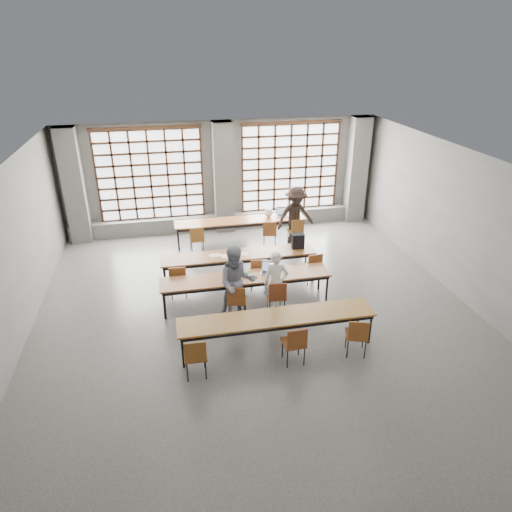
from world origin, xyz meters
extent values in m
plane|color=#4D4D4B|center=(0.00, 0.00, 0.00)|extent=(11.00, 11.00, 0.00)
plane|color=silver|center=(0.00, 0.00, 3.50)|extent=(11.00, 11.00, 0.00)
plane|color=#5C5C5A|center=(0.00, 5.50, 1.75)|extent=(10.00, 0.00, 10.00)
plane|color=#5C5C5A|center=(0.00, -5.50, 1.75)|extent=(10.00, 0.00, 10.00)
plane|color=#5C5C5A|center=(-5.00, 0.00, 1.75)|extent=(0.00, 11.00, 11.00)
plane|color=#5C5C5A|center=(5.00, 0.00, 1.75)|extent=(0.00, 11.00, 11.00)
cube|color=#5A5A57|center=(-4.50, 5.22, 1.75)|extent=(0.60, 0.55, 3.50)
cube|color=#5A5A57|center=(0.00, 5.22, 1.75)|extent=(0.60, 0.55, 3.50)
cube|color=#5A5A57|center=(4.50, 5.22, 1.75)|extent=(0.60, 0.55, 3.50)
cube|color=white|center=(-2.25, 5.48, 1.90)|extent=(3.20, 0.02, 2.80)
cube|color=black|center=(-2.25, 5.40, 1.90)|extent=(3.20, 0.05, 2.80)
cube|color=black|center=(-2.25, 5.40, 0.45)|extent=(3.32, 0.07, 0.10)
cube|color=black|center=(-2.25, 5.40, 3.35)|extent=(3.32, 0.07, 0.10)
cube|color=white|center=(2.25, 5.48, 1.90)|extent=(3.20, 0.02, 2.80)
cube|color=black|center=(2.25, 5.40, 1.90)|extent=(3.20, 0.05, 2.80)
cube|color=black|center=(2.25, 5.40, 0.45)|extent=(3.32, 0.07, 0.10)
cube|color=black|center=(2.25, 5.40, 3.35)|extent=(3.32, 0.07, 0.10)
cube|color=#5A5A57|center=(0.00, 5.30, 0.25)|extent=(9.80, 0.35, 0.50)
cube|color=brown|center=(0.34, 4.10, 0.71)|extent=(4.00, 0.70, 0.04)
cube|color=black|center=(0.34, 4.10, 0.65)|extent=(3.90, 0.64, 0.08)
cylinder|color=black|center=(-1.58, 3.81, 0.34)|extent=(0.05, 0.05, 0.69)
cylinder|color=black|center=(-1.58, 4.39, 0.34)|extent=(0.05, 0.05, 0.69)
cylinder|color=black|center=(2.26, 3.81, 0.34)|extent=(0.05, 0.05, 0.69)
cylinder|color=black|center=(2.26, 4.39, 0.34)|extent=(0.05, 0.05, 0.69)
cube|color=brown|center=(-0.13, 1.71, 0.71)|extent=(4.00, 0.70, 0.04)
cube|color=black|center=(-0.13, 1.71, 0.65)|extent=(3.90, 0.64, 0.08)
cylinder|color=black|center=(-2.05, 1.42, 0.34)|extent=(0.05, 0.05, 0.69)
cylinder|color=black|center=(-2.05, 2.00, 0.34)|extent=(0.05, 0.05, 0.69)
cylinder|color=black|center=(1.79, 1.42, 0.34)|extent=(0.05, 0.05, 0.69)
cylinder|color=black|center=(1.79, 2.00, 0.34)|extent=(0.05, 0.05, 0.69)
cube|color=brown|center=(-0.17, 0.47, 0.71)|extent=(4.00, 0.70, 0.04)
cube|color=black|center=(-0.17, 0.47, 0.65)|extent=(3.90, 0.64, 0.08)
cylinder|color=black|center=(-2.09, 0.18, 0.34)|extent=(0.05, 0.05, 0.69)
cylinder|color=black|center=(-2.09, 0.76, 0.34)|extent=(0.05, 0.05, 0.69)
cylinder|color=black|center=(1.75, 0.18, 0.34)|extent=(0.05, 0.05, 0.69)
cylinder|color=black|center=(1.75, 0.76, 0.34)|extent=(0.05, 0.05, 0.69)
cube|color=brown|center=(0.13, -1.31, 0.71)|extent=(4.00, 0.70, 0.04)
cube|color=black|center=(0.13, -1.31, 0.65)|extent=(3.90, 0.64, 0.08)
cylinder|color=black|center=(-1.79, -1.60, 0.34)|extent=(0.05, 0.05, 0.69)
cylinder|color=black|center=(-1.79, -1.02, 0.34)|extent=(0.05, 0.05, 0.69)
cylinder|color=black|center=(2.05, -1.60, 0.34)|extent=(0.05, 0.05, 0.69)
cylinder|color=black|center=(2.05, -1.02, 0.34)|extent=(0.05, 0.05, 0.69)
cube|color=brown|center=(-1.06, 3.55, 0.45)|extent=(0.44, 0.44, 0.04)
cube|color=brown|center=(-1.05, 3.35, 0.68)|extent=(0.40, 0.05, 0.40)
cylinder|color=black|center=(-1.06, 3.55, 0.23)|extent=(0.02, 0.02, 0.45)
cube|color=brown|center=(1.14, 3.55, 0.45)|extent=(0.51, 0.51, 0.04)
cube|color=brown|center=(1.09, 3.35, 0.68)|extent=(0.40, 0.12, 0.40)
cylinder|color=black|center=(1.14, 3.55, 0.23)|extent=(0.02, 0.02, 0.45)
cube|color=brown|center=(1.94, 3.55, 0.45)|extent=(0.44, 0.44, 0.04)
cube|color=brown|center=(1.95, 3.35, 0.68)|extent=(0.40, 0.05, 0.40)
cylinder|color=black|center=(1.94, 3.55, 0.23)|extent=(0.02, 0.02, 0.45)
cube|color=brown|center=(-1.73, 1.16, 0.45)|extent=(0.44, 0.44, 0.04)
cube|color=brown|center=(-1.74, 0.96, 0.68)|extent=(0.40, 0.05, 0.40)
cylinder|color=black|center=(-1.73, 1.16, 0.23)|extent=(0.02, 0.02, 0.45)
cube|color=brown|center=(0.27, 1.16, 0.45)|extent=(0.47, 0.47, 0.04)
cube|color=brown|center=(0.25, 0.96, 0.68)|extent=(0.40, 0.08, 0.40)
cylinder|color=black|center=(0.27, 1.16, 0.23)|extent=(0.02, 0.02, 0.45)
cube|color=brown|center=(1.67, 1.16, 0.45)|extent=(0.48, 0.48, 0.04)
cube|color=brown|center=(1.70, 0.96, 0.68)|extent=(0.40, 0.09, 0.40)
cylinder|color=black|center=(1.67, 1.16, 0.23)|extent=(0.02, 0.02, 0.45)
cube|color=brown|center=(-0.47, -0.08, 0.45)|extent=(0.52, 0.52, 0.04)
cube|color=brown|center=(-0.52, -0.27, 0.68)|extent=(0.39, 0.14, 0.40)
cylinder|color=black|center=(-0.47, -0.08, 0.23)|extent=(0.02, 0.02, 0.45)
cube|color=maroon|center=(0.43, -0.08, 0.45)|extent=(0.46, 0.46, 0.04)
cube|color=maroon|center=(0.41, -0.28, 0.68)|extent=(0.40, 0.06, 0.40)
cylinder|color=black|center=(0.43, -0.08, 0.23)|extent=(0.02, 0.02, 0.45)
cube|color=brown|center=(-1.57, -1.86, 0.45)|extent=(0.43, 0.43, 0.04)
cube|color=brown|center=(-1.57, -2.06, 0.68)|extent=(0.40, 0.04, 0.40)
cylinder|color=black|center=(-1.57, -1.86, 0.23)|extent=(0.02, 0.02, 0.45)
cube|color=brown|center=(0.33, -1.86, 0.45)|extent=(0.43, 0.43, 0.04)
cube|color=brown|center=(0.34, -2.06, 0.68)|extent=(0.40, 0.04, 0.40)
cylinder|color=black|center=(0.33, -1.86, 0.23)|extent=(0.02, 0.02, 0.45)
cube|color=brown|center=(1.63, -1.86, 0.45)|extent=(0.53, 0.53, 0.04)
cube|color=brown|center=(1.57, -2.05, 0.68)|extent=(0.39, 0.15, 0.40)
cylinder|color=black|center=(1.63, -1.86, 0.23)|extent=(0.02, 0.02, 0.45)
imported|color=white|center=(0.43, -0.03, 0.76)|extent=(0.64, 0.51, 1.53)
imported|color=#18234A|center=(-0.47, -0.03, 0.87)|extent=(0.89, 0.72, 1.74)
imported|color=black|center=(1.94, 3.60, 0.91)|extent=(1.29, 0.89, 1.82)
cube|color=silver|center=(0.38, 0.52, 0.74)|extent=(0.43, 0.38, 0.02)
cube|color=black|center=(0.38, 0.51, 0.75)|extent=(0.35, 0.28, 0.00)
cube|color=silver|center=(0.43, 0.65, 0.86)|extent=(0.36, 0.20, 0.26)
cube|color=#93BEFF|center=(0.43, 0.64, 0.83)|extent=(0.31, 0.16, 0.21)
cube|color=#AAAAAE|center=(1.69, 4.15, 0.74)|extent=(0.38, 0.29, 0.02)
cube|color=black|center=(1.69, 4.14, 0.75)|extent=(0.32, 0.21, 0.00)
cube|color=#AAAAAE|center=(1.70, 4.29, 0.86)|extent=(0.36, 0.10, 0.26)
cube|color=#90B3F9|center=(1.70, 4.28, 0.83)|extent=(0.31, 0.08, 0.21)
ellipsoid|color=silver|center=(0.78, 0.45, 0.75)|extent=(0.11, 0.09, 0.04)
cube|color=green|center=(-0.22, 0.55, 0.78)|extent=(0.27, 0.18, 0.09)
cube|color=black|center=(0.01, 0.37, 0.74)|extent=(0.13, 0.07, 0.01)
cube|color=silver|center=(-0.73, 1.76, 0.73)|extent=(0.31, 0.23, 0.00)
cube|color=white|center=(-0.43, 1.66, 0.73)|extent=(0.31, 0.22, 0.00)
cube|color=white|center=(-0.03, 1.71, 0.73)|extent=(0.35, 0.30, 0.00)
cube|color=black|center=(1.47, 1.76, 0.93)|extent=(0.34, 0.23, 0.40)
ellipsoid|color=white|center=(1.24, 4.15, 0.87)|extent=(0.31, 0.28, 0.29)
cube|color=#B51617|center=(-1.57, -1.86, 0.50)|extent=(0.22, 0.14, 0.06)
camera|label=1|loc=(-1.85, -8.77, 5.81)|focal=32.00mm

